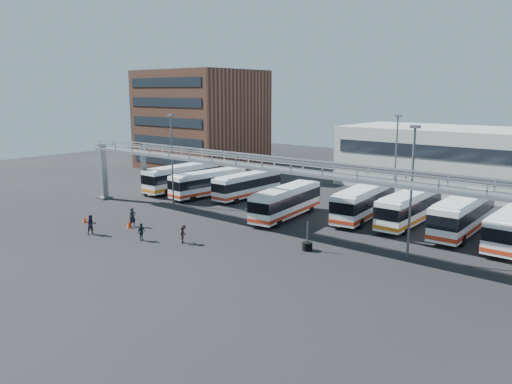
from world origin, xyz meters
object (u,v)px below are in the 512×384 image
Objects in this scene: light_pole_mid at (412,186)px; pedestrian_b at (91,225)px; bus_4 at (286,201)px; cone_right at (129,224)px; bus_7 at (463,214)px; bus_2 at (247,185)px; bus_6 at (409,207)px; light_pole_back at (396,157)px; pedestrian_a at (132,217)px; bus_1 at (208,182)px; bus_0 at (182,177)px; cone_left at (85,219)px; light_pole_left at (172,155)px; pedestrian_c at (183,234)px; pedestrian_d at (141,232)px; bus_5 at (364,201)px; tire_stack at (307,245)px.

pedestrian_b is at bearing -154.77° from light_pole_mid.
cone_right is at bearing -133.71° from bus_4.
bus_7 is at bearing -40.27° from pedestrian_b.
bus_2 is 19.95m from bus_6.
pedestrian_a is (-15.99, -22.59, -4.82)m from light_pole_back.
light_pole_back is 22.20m from bus_1.
bus_6 is at bearing 4.59° from bus_0.
bus_1 is at bearing 88.18° from cone_left.
bus_2 is (4.08, 8.09, -4.05)m from light_pole_left.
bus_0 is (-5.36, 6.13, -3.87)m from light_pole_left.
light_pole_left is at bearing -116.04° from bus_2.
light_pole_mid is 5.61× the size of pedestrian_b.
light_pole_mid is at bearing -90.34° from pedestrian_c.
pedestrian_d is at bearing -23.29° from cone_right.
cone_left is (4.56, -16.85, -1.54)m from bus_0.
light_pole_mid is 27.61m from pedestrian_b.
bus_0 is 5.10m from bus_1.
bus_7 is 7.34× the size of pedestrian_d.
light_pole_left is 0.92× the size of bus_0.
bus_7 is at bearing 10.53° from bus_1.
light_pole_back is 7.22m from bus_5.
bus_6 is at bearing 112.51° from light_pole_mid.
light_pole_left reaches higher than pedestrian_a.
pedestrian_d is (13.74, -17.06, -1.09)m from bus_0.
light_pole_back is at bearing 21.06° from bus_2.
pedestrian_a is at bearing -135.26° from bus_4.
cone_right is at bearing -138.26° from bus_5.
pedestrian_a is at bearing 59.12° from pedestrian_c.
light_pole_mid reaches higher than pedestrian_a.
pedestrian_a is (-20.01, -17.19, -0.88)m from bus_6.
bus_1 reaches higher than bus_2.
bus_4 is at bearing -32.35° from pedestrian_d.
pedestrian_b is 1.18× the size of pedestrian_d.
pedestrian_c is 10.50m from tire_stack.
light_pole_back reaches higher than bus_7.
bus_4 is 10.53m from tire_stack.
tire_stack is at bearing -87.25° from light_pole_back.
cone_right is at bearing -139.51° from bus_6.
pedestrian_b is (-0.60, -4.00, -0.00)m from pedestrian_a.
cone_right is (9.49, -15.23, -1.49)m from bus_0.
bus_2 is 6.49× the size of pedestrian_d.
pedestrian_c is (-12.33, -17.74, -0.98)m from bus_6.
bus_0 is 17.39× the size of cone_left.
bus_4 is at bearing 44.56° from cone_left.
light_pole_mid is at bearing -52.75° from bus_5.
pedestrian_c is at bearing -135.37° from bus_7.
bus_1 is 16.62× the size of cone_left.
bus_6 is (24.28, 2.76, 0.04)m from bus_1.
cone_right is at bearing -163.18° from tire_stack.
cone_left is 0.88× the size of cone_right.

